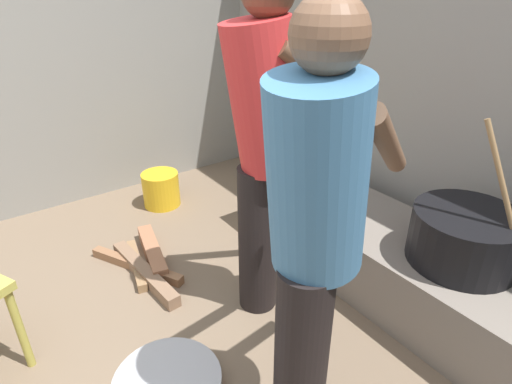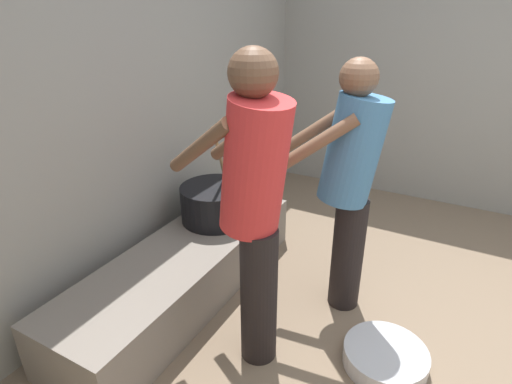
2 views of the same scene
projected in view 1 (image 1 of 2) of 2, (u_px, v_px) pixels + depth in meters
The scene contains 7 objects.
block_enclosure_rear at pixel (498, 90), 2.17m from camera, with size 4.86×0.20×2.18m, color gray.
hearth_ledge at pixel (377, 251), 2.46m from camera, with size 1.98×0.60×0.37m, color slate.
cooking_pot_main at pixel (465, 237), 2.01m from camera, with size 0.51×0.51×0.72m.
cook_in_red_shirt at pixel (265, 136), 1.92m from camera, with size 0.52×0.75×1.67m.
cook_in_blue_shirt at pixel (314, 228), 1.33m from camera, with size 0.56×0.73×1.58m.
bucket_yellow_plastic at pixel (161, 189), 3.28m from camera, with size 0.28×0.28×0.27m, color gold.
firewood_pile at pixel (145, 263), 2.60m from camera, with size 0.79×0.41×0.09m.
Camera 1 is at (1.03, -0.04, 1.61)m, focal length 29.68 mm.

